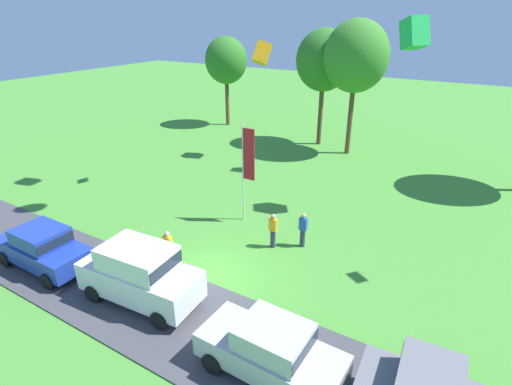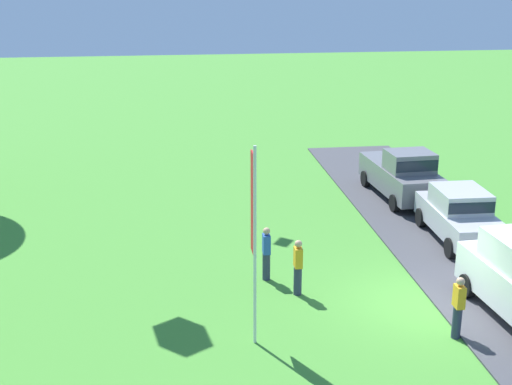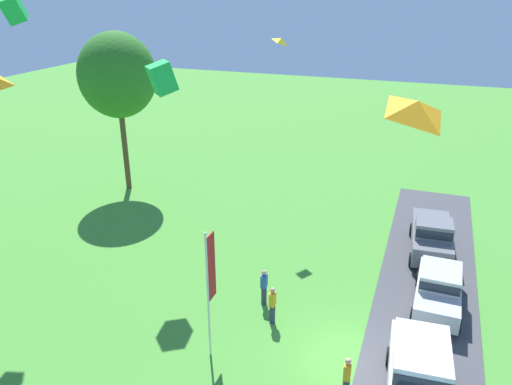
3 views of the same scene
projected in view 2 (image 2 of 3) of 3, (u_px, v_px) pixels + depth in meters
ground_plane at (418, 303)px, 20.49m from camera, size 120.00×120.00×0.00m
pavement_strip at (504, 297)px, 20.81m from camera, size 36.00×4.40×0.06m
car_sedan_far_end at (460, 213)px, 24.78m from camera, size 4.44×2.03×1.84m
car_pickup_mid_row at (403, 174)px, 29.20m from camera, size 5.11×2.29×2.14m
person_watching_sky at (298, 267)px, 20.80m from camera, size 0.36×0.24×1.71m
person_on_lawn at (266, 253)px, 21.79m from camera, size 0.36×0.24×1.71m
person_beside_suv at (458, 307)px, 18.36m from camera, size 0.36×0.24×1.71m
flag_banner at (254, 219)px, 17.59m from camera, size 0.71×0.08×5.23m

